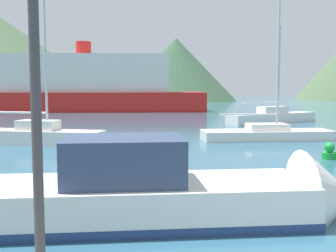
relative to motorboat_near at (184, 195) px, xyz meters
name	(u,v)px	position (x,y,z in m)	size (l,w,h in m)	color
motorboat_near	(184,195)	(0.00, 0.00, 0.00)	(8.36, 2.72, 2.50)	white
sailboat_inner	(267,132)	(7.39, 13.21, -0.14)	(7.34, 2.56, 11.12)	white
sailboat_middle	(273,117)	(12.05, 23.35, -0.04)	(8.56, 4.72, 7.84)	white
sailboat_outer	(38,134)	(-4.93, 13.25, -0.05)	(6.90, 3.82, 9.24)	white
ferry_distant	(84,86)	(-3.64, 43.32, 2.42)	(29.66, 10.58, 8.34)	red
buoy_marker	(329,152)	(7.44, 6.82, -0.27)	(0.60, 0.60, 0.69)	green
hill_east	(176,69)	(14.29, 79.41, 6.02)	(25.59, 25.59, 13.15)	#38563D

